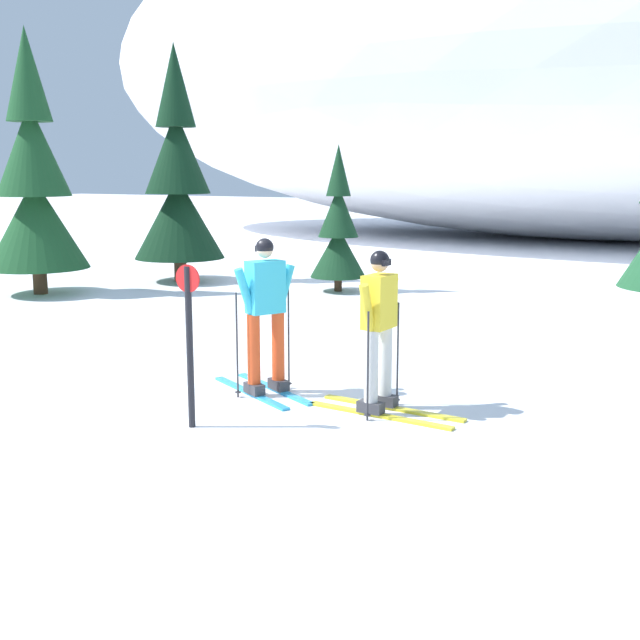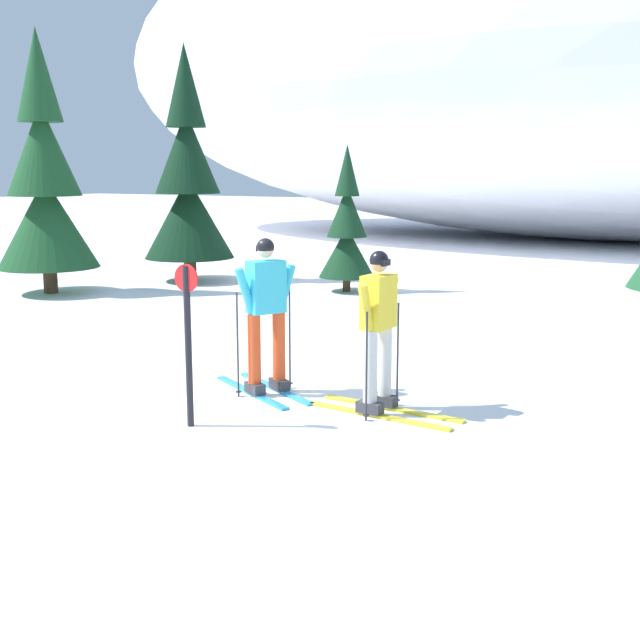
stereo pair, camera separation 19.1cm
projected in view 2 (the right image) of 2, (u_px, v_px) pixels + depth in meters
The scene contains 8 objects.
ground_plane at pixel (171, 407), 8.88m from camera, with size 120.00×120.00×0.00m, color white.
skier_yellow_jacket at pixel (379, 329), 8.54m from camera, with size 1.74×0.78×1.76m.
skier_cyan_jacket at pixel (266, 313), 9.26m from camera, with size 1.64×1.14×1.83m.
pine_tree_far_left at pixel (45, 185), 16.71m from camera, with size 2.11×2.11×5.45m.
pine_tree_center_left at pixel (188, 184), 18.63m from camera, with size 2.10×2.10×5.44m.
pine_tree_center_right at pixel (347, 231), 17.12m from camera, with size 1.21×1.21×3.13m.
snow_ridge_background at pixel (627, 45), 28.91m from camera, with size 42.68×21.70×14.08m, color white.
trail_marker_post at pixel (188, 336), 8.06m from camera, with size 0.28×0.07×1.67m.
Camera 2 is at (5.63, -6.65, 2.59)m, focal length 44.95 mm.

